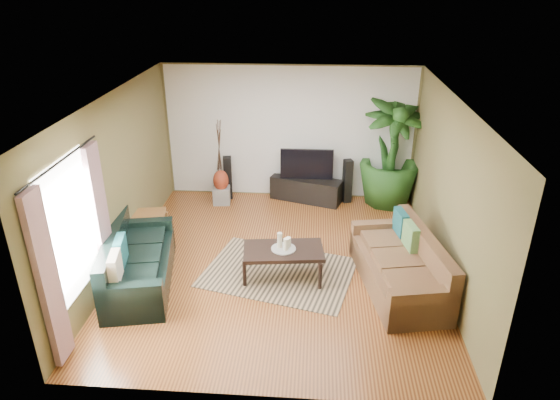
# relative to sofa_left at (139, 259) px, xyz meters

# --- Properties ---
(floor) EXTENTS (5.50, 5.50, 0.00)m
(floor) POSITION_rel_sofa_left_xyz_m (2.04, 0.68, -0.42)
(floor) COLOR #9C5A28
(floor) RESTS_ON ground
(ceiling) EXTENTS (5.50, 5.50, 0.00)m
(ceiling) POSITION_rel_sofa_left_xyz_m (2.04, 0.68, 2.28)
(ceiling) COLOR white
(ceiling) RESTS_ON ground
(wall_back) EXTENTS (5.00, 0.00, 5.00)m
(wall_back) POSITION_rel_sofa_left_xyz_m (2.04, 3.43, 0.93)
(wall_back) COLOR brown
(wall_back) RESTS_ON ground
(wall_front) EXTENTS (5.00, 0.00, 5.00)m
(wall_front) POSITION_rel_sofa_left_xyz_m (2.04, -2.07, 0.93)
(wall_front) COLOR brown
(wall_front) RESTS_ON ground
(wall_left) EXTENTS (0.00, 5.50, 5.50)m
(wall_left) POSITION_rel_sofa_left_xyz_m (-0.46, 0.68, 0.92)
(wall_left) COLOR brown
(wall_left) RESTS_ON ground
(wall_right) EXTENTS (0.00, 5.50, 5.50)m
(wall_right) POSITION_rel_sofa_left_xyz_m (4.54, 0.68, 0.92)
(wall_right) COLOR brown
(wall_right) RESTS_ON ground
(backwall_panel) EXTENTS (4.90, 0.00, 4.90)m
(backwall_panel) POSITION_rel_sofa_left_xyz_m (2.04, 3.42, 0.93)
(backwall_panel) COLOR white
(backwall_panel) RESTS_ON ground
(window_pane) EXTENTS (0.00, 1.80, 1.80)m
(window_pane) POSITION_rel_sofa_left_xyz_m (-0.44, -0.92, 0.97)
(window_pane) COLOR white
(window_pane) RESTS_ON ground
(curtain_near) EXTENTS (0.08, 0.35, 2.20)m
(curtain_near) POSITION_rel_sofa_left_xyz_m (-0.39, -1.67, 0.72)
(curtain_near) COLOR gray
(curtain_near) RESTS_ON ground
(curtain_far) EXTENTS (0.08, 0.35, 2.20)m
(curtain_far) POSITION_rel_sofa_left_xyz_m (-0.39, -0.17, 0.72)
(curtain_far) COLOR gray
(curtain_far) RESTS_ON ground
(curtain_rod) EXTENTS (0.03, 1.90, 0.03)m
(curtain_rod) POSITION_rel_sofa_left_xyz_m (-0.39, -0.92, 1.87)
(curtain_rod) COLOR black
(curtain_rod) RESTS_ON ground
(sofa_left) EXTENTS (1.25, 2.16, 0.85)m
(sofa_left) POSITION_rel_sofa_left_xyz_m (0.00, 0.00, 0.00)
(sofa_left) COLOR black
(sofa_left) RESTS_ON floor
(sofa_right) EXTENTS (1.31, 2.23, 0.85)m
(sofa_right) POSITION_rel_sofa_left_xyz_m (3.84, 0.19, 0.00)
(sofa_right) COLOR brown
(sofa_right) RESTS_ON floor
(area_rug) EXTENTS (2.58, 2.10, 0.01)m
(area_rug) POSITION_rel_sofa_left_xyz_m (2.05, 0.43, -0.42)
(area_rug) COLOR tan
(area_rug) RESTS_ON floor
(coffee_table) EXTENTS (1.27, 0.79, 0.49)m
(coffee_table) POSITION_rel_sofa_left_xyz_m (2.13, 0.32, -0.18)
(coffee_table) COLOR black
(coffee_table) RESTS_ON floor
(candle_tray) EXTENTS (0.37, 0.37, 0.02)m
(candle_tray) POSITION_rel_sofa_left_xyz_m (2.13, 0.32, 0.07)
(candle_tray) COLOR gray
(candle_tray) RESTS_ON coffee_table
(candle_tall) EXTENTS (0.08, 0.08, 0.24)m
(candle_tall) POSITION_rel_sofa_left_xyz_m (2.07, 0.35, 0.20)
(candle_tall) COLOR beige
(candle_tall) RESTS_ON candle_tray
(candle_mid) EXTENTS (0.08, 0.08, 0.19)m
(candle_mid) POSITION_rel_sofa_left_xyz_m (2.17, 0.28, 0.18)
(candle_mid) COLOR beige
(candle_mid) RESTS_ON candle_tray
(candle_short) EXTENTS (0.08, 0.08, 0.15)m
(candle_short) POSITION_rel_sofa_left_xyz_m (2.20, 0.38, 0.16)
(candle_short) COLOR #EAE2C5
(candle_short) RESTS_ON candle_tray
(tv_stand) EXTENTS (1.50, 0.86, 0.48)m
(tv_stand) POSITION_rel_sofa_left_xyz_m (2.40, 3.18, -0.19)
(tv_stand) COLOR black
(tv_stand) RESTS_ON floor
(television) EXTENTS (1.05, 0.06, 0.62)m
(television) POSITION_rel_sofa_left_xyz_m (2.40, 3.18, 0.36)
(television) COLOR black
(television) RESTS_ON tv_stand
(speaker_left) EXTENTS (0.19, 0.20, 0.90)m
(speaker_left) POSITION_rel_sofa_left_xyz_m (0.79, 3.18, 0.02)
(speaker_left) COLOR black
(speaker_left) RESTS_ON floor
(speaker_right) EXTENTS (0.21, 0.22, 0.90)m
(speaker_right) POSITION_rel_sofa_left_xyz_m (3.23, 3.18, 0.02)
(speaker_right) COLOR black
(speaker_right) RESTS_ON floor
(potted_plant) EXTENTS (1.46, 1.46, 2.15)m
(potted_plant) POSITION_rel_sofa_left_xyz_m (4.04, 3.18, 0.65)
(potted_plant) COLOR #1D4717
(potted_plant) RESTS_ON floor
(plant_pot) EXTENTS (0.40, 0.40, 0.31)m
(plant_pot) POSITION_rel_sofa_left_xyz_m (4.04, 3.18, -0.27)
(plant_pot) COLOR black
(plant_pot) RESTS_ON floor
(pedestal) EXTENTS (0.38, 0.38, 0.34)m
(pedestal) POSITION_rel_sofa_left_xyz_m (0.70, 2.92, -0.26)
(pedestal) COLOR gray
(pedestal) RESTS_ON floor
(vase) EXTENTS (0.31, 0.31, 0.43)m
(vase) POSITION_rel_sofa_left_xyz_m (0.70, 2.92, 0.07)
(vase) COLOR maroon
(vase) RESTS_ON pedestal
(side_table) EXTENTS (0.64, 0.64, 0.58)m
(side_table) POSITION_rel_sofa_left_xyz_m (-0.21, 1.16, -0.14)
(side_table) COLOR brown
(side_table) RESTS_ON floor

